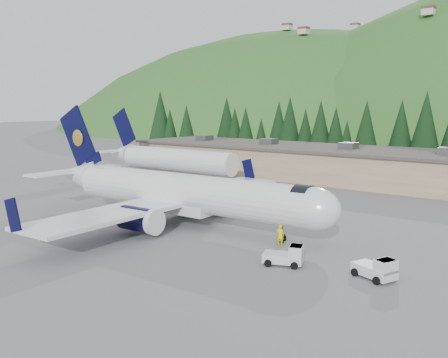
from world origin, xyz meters
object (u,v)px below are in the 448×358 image
at_px(second_airliner, 165,158).
at_px(baggage_tug_a, 287,256).
at_px(airliner, 179,193).
at_px(terminal_building, 319,162).
at_px(ramp_worker, 280,235).
at_px(baggage_tug_b, 377,269).

bearing_deg(second_airliner, baggage_tug_a, -34.17).
bearing_deg(airliner, terminal_building, 93.12).
relative_size(second_airliner, ramp_worker, 15.01).
xyz_separation_m(baggage_tug_a, baggage_tug_b, (6.57, 1.18, 0.01)).
distance_m(second_airliner, baggage_tug_a, 47.75).
xyz_separation_m(airliner, ramp_worker, (12.32, -0.43, -2.28)).
relative_size(airliner, ramp_worker, 19.71).
relative_size(airliner, baggage_tug_b, 10.68).
relative_size(second_airliner, terminal_building, 0.39).
bearing_deg(second_airliner, ramp_worker, -31.84).
bearing_deg(second_airliner, airliner, -42.73).
relative_size(second_airliner, baggage_tug_b, 8.13).
height_order(airliner, baggage_tug_a, airliner).
bearing_deg(baggage_tug_b, second_airliner, 172.06).
bearing_deg(terminal_building, airliner, -84.07).
distance_m(baggage_tug_a, ramp_worker, 5.40).
xyz_separation_m(baggage_tug_a, terminal_building, (-19.53, 42.78, 1.91)).
height_order(baggage_tug_a, baggage_tug_b, baggage_tug_b).
relative_size(baggage_tug_a, ramp_worker, 1.81).
height_order(airliner, baggage_tug_b, airliner).
xyz_separation_m(airliner, baggage_tug_a, (15.58, -4.73, -2.48)).
distance_m(baggage_tug_a, terminal_building, 47.07).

